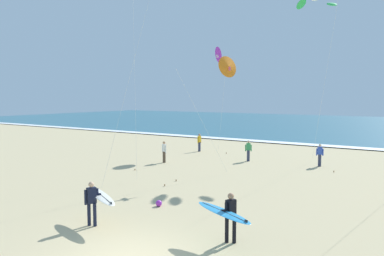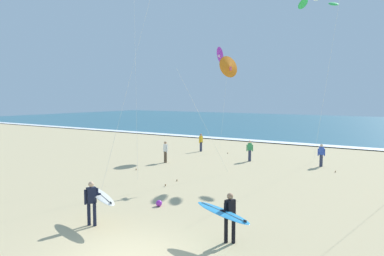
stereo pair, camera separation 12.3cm
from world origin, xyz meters
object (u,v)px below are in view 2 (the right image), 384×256
object	(u,v)px
beach_ball	(159,203)
bystander_green_top	(250,151)
bystander_white_top	(165,152)
kite_delta_amber_close	(229,67)
surfer_lead	(96,198)
kite_arc_ivory_high	(318,2)
surfer_trailing	(226,213)
bystander_blue_top	(321,155)
bystander_yellow_top	(201,142)
kite_delta_violet_far	(221,55)

from	to	relation	value
beach_ball	bystander_green_top	bearing A→B (deg)	96.20
bystander_white_top	kite_delta_amber_close	bearing A→B (deg)	-9.60
beach_ball	surfer_lead	bearing A→B (deg)	-99.56
surfer_lead	bystander_green_top	distance (m)	16.00
kite_arc_ivory_high	beach_ball	size ratio (longest dim) A/B	43.48
bystander_white_top	surfer_trailing	bearing A→B (deg)	-45.22
bystander_green_top	bystander_blue_top	xyz separation A→B (m)	(5.07, 0.79, 0.00)
surfer_lead	bystander_blue_top	xyz separation A→B (m)	(4.22, 16.77, -0.24)
bystander_green_top	surfer_trailing	bearing A→B (deg)	-68.45
bystander_yellow_top	surfer_trailing	bearing A→B (deg)	-55.88
kite_delta_amber_close	bystander_white_top	distance (m)	8.29
surfer_trailing	bystander_blue_top	xyz separation A→B (m)	(-0.82, 15.72, -0.24)
bystander_green_top	beach_ball	size ratio (longest dim) A/B	5.68
surfer_lead	kite_delta_violet_far	bearing A→B (deg)	105.29
kite_delta_violet_far	surfer_trailing	bearing A→B (deg)	-60.60
kite_delta_amber_close	bystander_blue_top	bearing A→B (deg)	52.76
kite_delta_amber_close	bystander_white_top	size ratio (longest dim) A/B	4.68
surfer_trailing	bystander_blue_top	size ratio (longest dim) A/B	1.48
surfer_trailing	kite_delta_amber_close	distance (m)	12.61
surfer_trailing	kite_arc_ivory_high	size ratio (longest dim) A/B	0.19
surfer_trailing	bystander_white_top	xyz separation A→B (m)	(-10.89, 10.97, -0.24)
kite_delta_violet_far	kite_arc_ivory_high	world-z (taller)	kite_arc_ivory_high
kite_delta_violet_far	kite_delta_amber_close	xyz separation A→B (m)	(5.18, -8.35, -1.82)
bystander_white_top	bystander_blue_top	world-z (taller)	same
kite_delta_amber_close	bystander_white_top	bearing A→B (deg)	170.40
bystander_green_top	bystander_blue_top	size ratio (longest dim) A/B	1.00
kite_arc_ivory_high	kite_delta_amber_close	xyz separation A→B (m)	(-3.35, -7.59, -5.03)
surfer_trailing	bystander_yellow_top	bearing A→B (deg)	124.12
kite_delta_violet_far	beach_ball	world-z (taller)	kite_delta_violet_far
kite_delta_amber_close	bystander_green_top	distance (m)	7.74
surfer_trailing	kite_delta_violet_far	xyz separation A→B (m)	(-10.34, 18.36, 7.50)
kite_delta_violet_far	bystander_green_top	world-z (taller)	kite_delta_violet_far
kite_delta_amber_close	bystander_blue_top	distance (m)	9.30
surfer_trailing	beach_ball	xyz separation A→B (m)	(-4.50, 2.12, -0.91)
bystander_white_top	kite_arc_ivory_high	bearing A→B (deg)	36.13
surfer_trailing	kite_arc_ivory_high	xyz separation A→B (m)	(-1.82, 17.60, 10.72)
kite_arc_ivory_high	bystander_white_top	bearing A→B (deg)	-143.87
bystander_yellow_top	bystander_white_top	bearing A→B (deg)	-83.21
surfer_lead	beach_ball	bearing A→B (deg)	80.44
surfer_lead	kite_arc_ivory_high	size ratio (longest dim) A/B	0.20
kite_delta_violet_far	kite_arc_ivory_high	size ratio (longest dim) A/B	0.76
surfer_trailing	kite_arc_ivory_high	world-z (taller)	kite_arc_ivory_high
kite_delta_amber_close	beach_ball	xyz separation A→B (m)	(0.66, -7.89, -6.60)
bystander_blue_top	bystander_green_top	bearing A→B (deg)	-171.19
bystander_white_top	beach_ball	world-z (taller)	bystander_white_top
surfer_trailing	bystander_green_top	xyz separation A→B (m)	(-5.90, 14.93, -0.24)
surfer_lead	kite_arc_ivory_high	xyz separation A→B (m)	(3.22, 18.64, 10.72)
kite_delta_violet_far	bystander_white_top	xyz separation A→B (m)	(-0.55, -7.38, -7.74)
kite_arc_ivory_high	bystander_yellow_top	distance (m)	14.71
surfer_lead	bystander_yellow_top	world-z (taller)	surfer_lead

